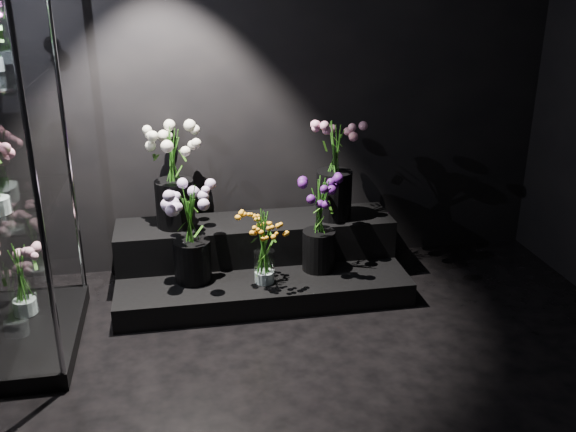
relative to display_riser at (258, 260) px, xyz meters
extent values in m
plane|color=black|center=(0.19, -1.61, -0.18)|extent=(4.00, 4.00, 0.00)
plane|color=black|center=(0.19, 0.39, 1.22)|extent=(4.00, 0.00, 4.00)
cube|color=black|center=(0.00, -0.10, -0.10)|extent=(1.94, 0.86, 0.16)
cube|color=black|center=(0.00, 0.12, 0.12)|extent=(1.94, 0.43, 0.27)
cube|color=black|center=(-1.47, -0.54, -0.13)|extent=(0.63, 1.05, 0.10)
cube|color=white|center=(-1.47, -0.54, 0.71)|extent=(0.57, 0.99, 0.01)
cylinder|color=white|center=(0.00, -0.31, 0.09)|extent=(0.14, 0.14, 0.22)
cylinder|color=black|center=(-0.46, -0.19, 0.12)|extent=(0.24, 0.24, 0.28)
cylinder|color=black|center=(0.39, -0.18, 0.12)|extent=(0.22, 0.22, 0.28)
cylinder|color=black|center=(-0.55, 0.13, 0.41)|extent=(0.26, 0.26, 0.32)
cylinder|color=black|center=(0.55, 0.08, 0.42)|extent=(0.25, 0.25, 0.34)
cylinder|color=white|center=(-1.49, -0.35, 0.06)|extent=(0.15, 0.15, 0.28)
camera|label=1|loc=(-0.53, -4.05, 1.91)|focal=40.00mm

